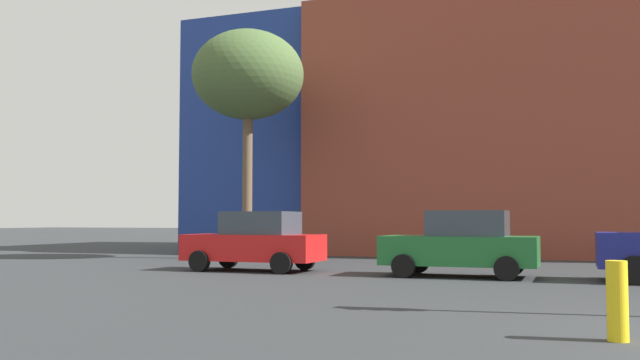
{
  "coord_description": "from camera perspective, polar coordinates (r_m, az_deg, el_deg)",
  "views": [
    {
      "loc": [
        -2.44,
        -9.56,
        1.4
      ],
      "look_at": [
        -9.45,
        9.17,
        2.58
      ],
      "focal_mm": 38.53,
      "sensor_mm": 36.0,
      "label": 1
    }
  ],
  "objects": [
    {
      "name": "building_backdrop",
      "position": [
        32.66,
        20.53,
        3.56
      ],
      "size": [
        33.14,
        13.83,
        12.34
      ],
      "color": "brown",
      "rests_on": "ground_plane"
    },
    {
      "name": "parked_car_1",
      "position": [
        17.48,
        11.67,
        -5.21
      ],
      "size": [
        3.79,
        1.86,
        1.64
      ],
      "rotation": [
        0.0,
        0.0,
        3.14
      ],
      "color": "#1E662D",
      "rests_on": "ground_plane"
    },
    {
      "name": "parked_car_0",
      "position": [
        19.19,
        -5.4,
        -5.1
      ],
      "size": [
        3.79,
        1.86,
        1.64
      ],
      "rotation": [
        0.0,
        0.0,
        3.14
      ],
      "color": "red",
      "rests_on": "ground_plane"
    },
    {
      "name": "bollard_yellow_1",
      "position": [
        8.8,
        23.46,
        -9.19
      ],
      "size": [
        0.24,
        0.24,
        0.93
      ],
      "primitive_type": "cylinder",
      "color": "yellow",
      "rests_on": "ground_plane"
    },
    {
      "name": "bare_tree_0",
      "position": [
        25.54,
        -6.0,
        8.57
      ],
      "size": [
        4.09,
        4.09,
        8.36
      ],
      "color": "brown",
      "rests_on": "ground_plane"
    }
  ]
}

